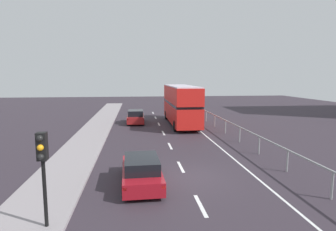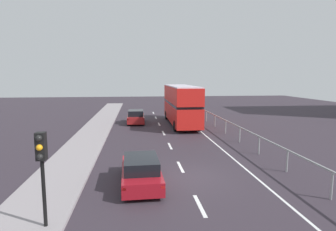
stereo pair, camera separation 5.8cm
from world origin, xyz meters
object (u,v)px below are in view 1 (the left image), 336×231
at_px(double_decker_bus_red, 181,104).
at_px(traffic_signal_pole, 42,157).
at_px(sedan_car_ahead, 136,117).
at_px(hatchback_car_near, 142,171).

distance_m(double_decker_bus_red, traffic_signal_pole, 21.82).
bearing_deg(double_decker_bus_red, traffic_signal_pole, -110.73).
relative_size(double_decker_bus_red, sedan_car_ahead, 2.63).
distance_m(double_decker_bus_red, hatchback_car_near, 17.33).
bearing_deg(hatchback_car_near, double_decker_bus_red, 73.03).
height_order(double_decker_bus_red, sedan_car_ahead, double_decker_bus_red).
height_order(hatchback_car_near, sedan_car_ahead, sedan_car_ahead).
bearing_deg(sedan_car_ahead, hatchback_car_near, -88.83).
bearing_deg(sedan_car_ahead, traffic_signal_pole, -97.39).
bearing_deg(sedan_car_ahead, double_decker_bus_red, -14.64).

